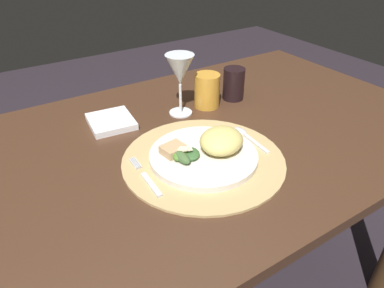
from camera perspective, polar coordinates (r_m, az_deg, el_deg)
The scene contains 12 objects.
dining_table at distance 1.00m, azimuth -0.94°, elevation -5.58°, with size 1.48×0.83×0.74m.
placemat at distance 0.84m, azimuth 1.84°, elevation -2.52°, with size 0.39×0.39×0.01m, color tan.
dinner_plate at distance 0.84m, azimuth 1.86°, elevation -1.92°, with size 0.26×0.26×0.02m, color silver.
pasta_serving at distance 0.83m, azimuth 4.76°, elevation 0.57°, with size 0.11×0.10×0.05m, color #D8C66C.
salad_greens at distance 0.81m, azimuth -1.05°, elevation -1.69°, with size 0.08×0.07×0.03m.
bread_piece at distance 0.83m, azimuth -3.02°, elevation -0.91°, with size 0.05×0.04×0.02m, color tan.
fork at distance 0.78m, azimuth -7.38°, elevation -5.43°, with size 0.02×0.16×0.00m.
spoon at distance 0.94m, azimuth 8.58°, elevation 1.46°, with size 0.03×0.14×0.01m.
napkin at distance 1.01m, azimuth -12.92°, elevation 3.56°, with size 0.12×0.13×0.02m, color white.
wine_glass at distance 1.00m, azimuth -1.96°, elevation 11.62°, with size 0.08×0.08×0.18m.
amber_tumbler at distance 1.07m, azimuth 2.44°, elevation 8.61°, with size 0.08×0.08×0.10m, color gold.
dark_tumbler at distance 1.13m, azimuth 6.73°, elevation 9.63°, with size 0.07×0.07×0.10m, color black.
Camera 1 is at (-0.41, -0.67, 1.23)m, focal length 33.08 mm.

